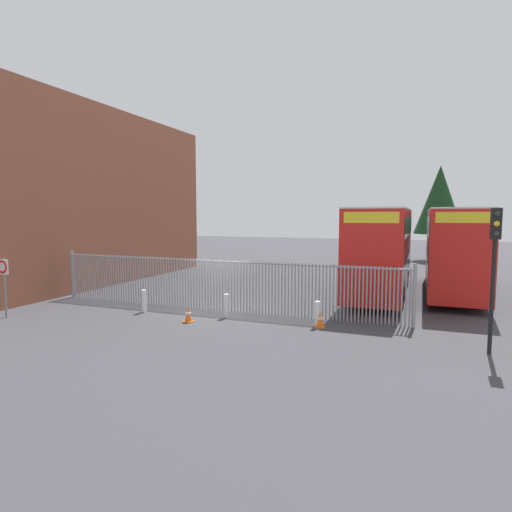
{
  "coord_description": "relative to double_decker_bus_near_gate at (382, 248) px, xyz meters",
  "views": [
    {
      "loc": [
        7.9,
        -16.34,
        4.1
      ],
      "look_at": [
        0.0,
        4.0,
        2.0
      ],
      "focal_mm": 30.02,
      "sensor_mm": 36.0,
      "label": 1
    }
  ],
  "objects": [
    {
      "name": "traffic_cone_by_gate",
      "position": [
        -1.46,
        -7.66,
        -2.13
      ],
      "size": [
        0.34,
        0.34,
        0.59
      ],
      "color": "orange",
      "rests_on": "ground"
    },
    {
      "name": "bollard_near_left",
      "position": [
        -8.97,
        -7.89,
        -1.95
      ],
      "size": [
        0.2,
        0.2,
        0.95
      ],
      "primitive_type": "cylinder",
      "color": "silver",
      "rests_on": "ground"
    },
    {
      "name": "traffic_cone_mid_forecourt",
      "position": [
        -6.35,
        -8.73,
        -2.13
      ],
      "size": [
        0.34,
        0.34,
        0.59
      ],
      "color": "orange",
      "rests_on": "ground"
    },
    {
      "name": "palisade_fence",
      "position": [
        -6.27,
        -6.44,
        -1.24
      ],
      "size": [
        16.1,
        0.14,
        2.35
      ],
      "color": "gray",
      "rests_on": "ground"
    },
    {
      "name": "speed_limit_sign_post",
      "position": [
        -13.56,
        -10.73,
        -0.65
      ],
      "size": [
        0.6,
        0.14,
        2.4
      ],
      "color": "slate",
      "rests_on": "ground"
    },
    {
      "name": "bollard_near_right",
      "position": [
        -1.58,
        -7.59,
        -1.95
      ],
      "size": [
        0.2,
        0.2,
        0.95
      ],
      "primitive_type": "cylinder",
      "color": "silver",
      "rests_on": "ground"
    },
    {
      "name": "traffic_light_kerbside",
      "position": [
        3.87,
        -8.79,
        0.56
      ],
      "size": [
        0.28,
        0.33,
        4.3
      ],
      "color": "black",
      "rests_on": "ground"
    },
    {
      "name": "ground_plane",
      "position": [
        -6.01,
        1.56,
        -2.42
      ],
      "size": [
        100.0,
        100.0,
        0.0
      ],
      "primitive_type": "plane",
      "color": "#3D3D42"
    },
    {
      "name": "double_decker_bus_near_gate",
      "position": [
        0.0,
        0.0,
        0.0
      ],
      "size": [
        2.54,
        10.81,
        4.42
      ],
      "color": "red",
      "rests_on": "ground"
    },
    {
      "name": "double_decker_bus_behind_fence_left",
      "position": [
        3.44,
        1.54,
        0.0
      ],
      "size": [
        2.54,
        10.81,
        4.42
      ],
      "color": "red",
      "rests_on": "ground"
    },
    {
      "name": "bollard_center_front",
      "position": [
        -5.31,
        -7.49,
        -1.95
      ],
      "size": [
        0.2,
        0.2,
        0.95
      ],
      "primitive_type": "cylinder",
      "color": "silver",
      "rests_on": "ground"
    },
    {
      "name": "tree_tall_back",
      "position": [
        3.23,
        18.55,
        2.99
      ],
      "size": [
        4.19,
        4.19,
        8.43
      ],
      "color": "#4C3823",
      "rests_on": "ground"
    },
    {
      "name": "depot_building_brick",
      "position": [
        -19.51,
        -3.17,
        2.7
      ],
      "size": [
        9.35,
        20.81,
        10.24
      ],
      "primitive_type": "cube",
      "color": "brown",
      "rests_on": "ground"
    }
  ]
}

